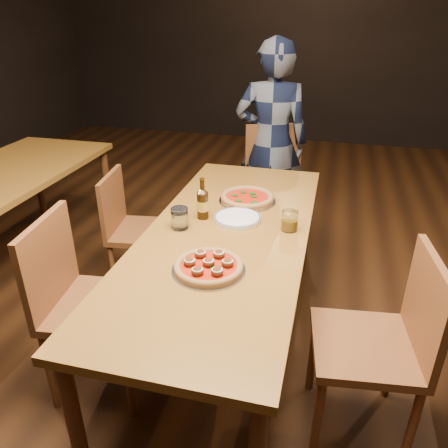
% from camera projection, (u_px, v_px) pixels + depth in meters
% --- Properties ---
extents(ground, '(9.00, 9.00, 0.00)m').
position_uv_depth(ground, '(226.00, 347.00, 2.52)').
color(ground, black).
extents(table_main, '(0.80, 2.00, 0.75)m').
position_uv_depth(table_main, '(226.00, 245.00, 2.22)').
color(table_main, brown).
rests_on(table_main, ground).
extents(chair_main_nw, '(0.50, 0.50, 0.96)m').
position_uv_depth(chair_main_nw, '(98.00, 305.00, 2.09)').
color(chair_main_nw, brown).
rests_on(chair_main_nw, ground).
extents(chair_main_sw, '(0.45, 0.45, 0.85)m').
position_uv_depth(chair_main_sw, '(142.00, 230.00, 2.90)').
color(chair_main_sw, brown).
rests_on(chair_main_sw, ground).
extents(chair_main_e, '(0.49, 0.49, 0.95)m').
position_uv_depth(chair_main_e, '(366.00, 345.00, 1.86)').
color(chair_main_e, brown).
rests_on(chair_main_e, ground).
extents(chair_end, '(0.59, 0.59, 0.98)m').
position_uv_depth(chair_end, '(278.00, 187.00, 3.42)').
color(chair_end, brown).
rests_on(chair_end, ground).
extents(pizza_meatball, '(0.32, 0.32, 0.06)m').
position_uv_depth(pizza_meatball, '(209.00, 266.00, 1.86)').
color(pizza_meatball, '#B7B7BF').
rests_on(pizza_meatball, table_main).
extents(pizza_margherita, '(0.33, 0.33, 0.04)m').
position_uv_depth(pizza_margherita, '(247.00, 198.00, 2.52)').
color(pizza_margherita, '#B7B7BF').
rests_on(pizza_margherita, table_main).
extents(plate_stack, '(0.24, 0.24, 0.02)m').
position_uv_depth(plate_stack, '(237.00, 218.00, 2.30)').
color(plate_stack, white).
rests_on(plate_stack, table_main).
extents(beer_bottle, '(0.06, 0.06, 0.22)m').
position_uv_depth(beer_bottle, '(203.00, 204.00, 2.29)').
color(beer_bottle, black).
rests_on(beer_bottle, table_main).
extents(water_glass, '(0.09, 0.09, 0.11)m').
position_uv_depth(water_glass, '(180.00, 218.00, 2.20)').
color(water_glass, white).
rests_on(water_glass, table_main).
extents(amber_glass, '(0.08, 0.08, 0.10)m').
position_uv_depth(amber_glass, '(290.00, 221.00, 2.18)').
color(amber_glass, '#9D7311').
rests_on(amber_glass, table_main).
extents(diner, '(0.62, 0.44, 1.58)m').
position_uv_depth(diner, '(271.00, 144.00, 3.45)').
color(diner, black).
rests_on(diner, ground).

